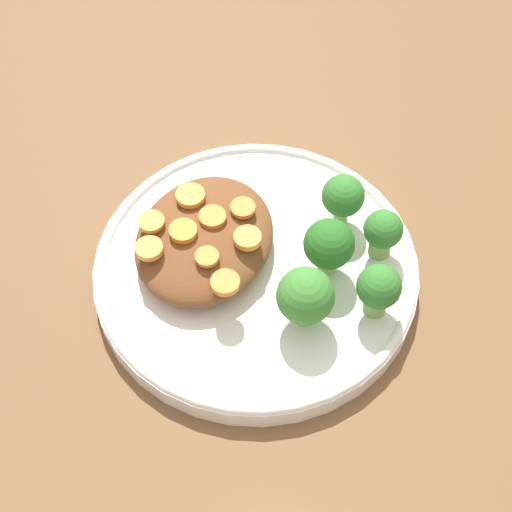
{
  "coord_description": "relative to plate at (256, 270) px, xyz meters",
  "views": [
    {
      "loc": [
        0.38,
        0.14,
        0.62
      ],
      "look_at": [
        0.0,
        0.0,
        0.03
      ],
      "focal_mm": 60.0,
      "sensor_mm": 36.0,
      "label": 1
    }
  ],
  "objects": [
    {
      "name": "ground_plane",
      "position": [
        0.0,
        0.0,
        -0.01
      ],
      "size": [
        4.0,
        4.0,
        0.0
      ],
      "primitive_type": "plane",
      "color": "brown"
    },
    {
      "name": "plate",
      "position": [
        0.0,
        0.0,
        0.0
      ],
      "size": [
        0.28,
        0.28,
        0.02
      ],
      "color": "white",
      "rests_on": "ground_plane"
    },
    {
      "name": "stew_mound",
      "position": [
        -0.0,
        -0.05,
        0.02
      ],
      "size": [
        0.14,
        0.11,
        0.03
      ],
      "primitive_type": "ellipsoid",
      "color": "brown",
      "rests_on": "plate"
    },
    {
      "name": "broccoli_floret_0",
      "position": [
        0.04,
        0.05,
        0.04
      ],
      "size": [
        0.05,
        0.05,
        0.06
      ],
      "color": "#759E51",
      "rests_on": "plate"
    },
    {
      "name": "broccoli_floret_1",
      "position": [
        0.01,
        0.11,
        0.04
      ],
      "size": [
        0.04,
        0.04,
        0.05
      ],
      "color": "#759E51",
      "rests_on": "plate"
    },
    {
      "name": "broccoli_floret_2",
      "position": [
        -0.02,
        0.06,
        0.04
      ],
      "size": [
        0.04,
        0.04,
        0.06
      ],
      "color": "#7FA85B",
      "rests_on": "plate"
    },
    {
      "name": "broccoli_floret_3",
      "position": [
        -0.07,
        0.05,
        0.04
      ],
      "size": [
        0.04,
        0.04,
        0.05
      ],
      "color": "#7FA85B",
      "rests_on": "plate"
    },
    {
      "name": "broccoli_floret_4",
      "position": [
        -0.05,
        0.09,
        0.04
      ],
      "size": [
        0.03,
        0.03,
        0.05
      ],
      "color": "#759E51",
      "rests_on": "plate"
    },
    {
      "name": "carrot_slice_0",
      "position": [
        0.01,
        -0.06,
        0.04
      ],
      "size": [
        0.02,
        0.02,
        0.01
      ],
      "primitive_type": "cylinder",
      "color": "orange",
      "rests_on": "stew_mound"
    },
    {
      "name": "carrot_slice_1",
      "position": [
        0.05,
        -0.01,
        0.04
      ],
      "size": [
        0.02,
        0.02,
        0.01
      ],
      "primitive_type": "cylinder",
      "color": "orange",
      "rests_on": "stew_mound"
    },
    {
      "name": "carrot_slice_2",
      "position": [
        -0.02,
        -0.07,
        0.04
      ],
      "size": [
        0.02,
        0.02,
        0.01
      ],
      "primitive_type": "cylinder",
      "color": "orange",
      "rests_on": "stew_mound"
    },
    {
      "name": "carrot_slice_3",
      "position": [
        0.04,
        -0.08,
        0.04
      ],
      "size": [
        0.02,
        0.02,
        0.01
      ],
      "primitive_type": "cylinder",
      "color": "orange",
      "rests_on": "stew_mound"
    },
    {
      "name": "carrot_slice_4",
      "position": [
        -0.01,
        -0.04,
        0.04
      ],
      "size": [
        0.02,
        0.02,
        0.0
      ],
      "primitive_type": "cylinder",
      "color": "orange",
      "rests_on": "stew_mound"
    },
    {
      "name": "carrot_slice_5",
      "position": [
        -0.03,
        -0.02,
        0.04
      ],
      "size": [
        0.02,
        0.02,
        0.0
      ],
      "primitive_type": "cylinder",
      "color": "orange",
      "rests_on": "stew_mound"
    },
    {
      "name": "carrot_slice_6",
      "position": [
        0.03,
        -0.03,
        0.04
      ],
      "size": [
        0.02,
        0.02,
        0.0
      ],
      "primitive_type": "cylinder",
      "color": "orange",
      "rests_on": "stew_mound"
    },
    {
      "name": "carrot_slice_7",
      "position": [
        0.0,
        -0.01,
        0.04
      ],
      "size": [
        0.02,
        0.02,
        0.01
      ],
      "primitive_type": "cylinder",
      "color": "orange",
      "rests_on": "stew_mound"
    },
    {
      "name": "carrot_slice_8",
      "position": [
        0.01,
        -0.09,
        0.04
      ],
      "size": [
        0.02,
        0.02,
        0.0
      ],
      "primitive_type": "cylinder",
      "color": "orange",
      "rests_on": "stew_mound"
    }
  ]
}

